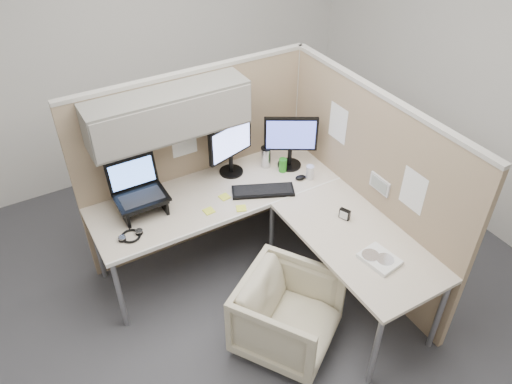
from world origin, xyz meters
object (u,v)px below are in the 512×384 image
desk (267,216)px  office_chair (288,312)px  keyboard (263,191)px  monitor_left (230,145)px

desk → office_chair: (-0.19, -0.61, -0.35)m
office_chair → keyboard: (0.29, 0.84, 0.41)m
desk → office_chair: desk is taller
office_chair → keyboard: keyboard is taller
monitor_left → keyboard: monitor_left is taller
office_chair → monitor_left: (0.20, 1.21, 0.67)m
desk → monitor_left: bearing=89.2°
desk → keyboard: (0.10, 0.23, 0.05)m
monitor_left → keyboard: (0.09, -0.37, -0.26)m
monitor_left → keyboard: bearing=-92.3°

